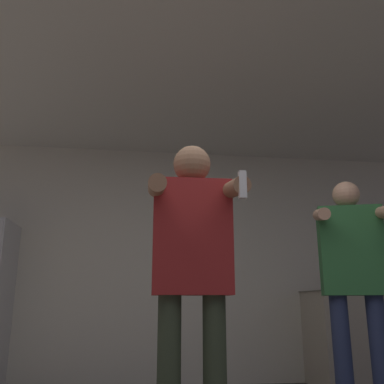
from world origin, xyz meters
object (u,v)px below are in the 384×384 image
(person_woman_foreground, at_px, (192,262))
(bottle_red_label, at_px, (342,281))
(person_man_side, at_px, (354,273))
(bottle_green_wine, at_px, (375,280))

(person_woman_foreground, bearing_deg, bottle_red_label, 47.61)
(person_woman_foreground, relative_size, person_man_side, 1.00)
(person_woman_foreground, bearing_deg, bottle_green_wine, 42.37)
(person_man_side, bearing_deg, person_woman_foreground, -153.96)
(bottle_red_label, bearing_deg, person_man_side, -113.64)
(person_woman_foreground, distance_m, person_man_side, 1.44)
(person_woman_foreground, xyz_separation_m, person_man_side, (1.29, 0.63, -0.00))
(person_man_side, bearing_deg, bottle_green_wine, 55.08)
(bottle_red_label, bearing_deg, person_woman_foreground, -132.39)
(bottle_red_label, xyz_separation_m, bottle_green_wine, (0.39, -0.00, 0.01))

